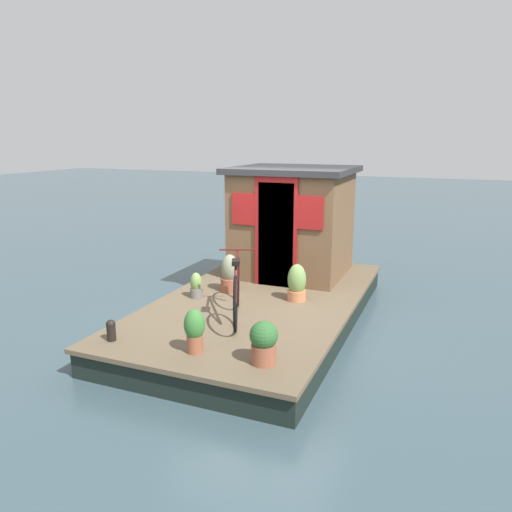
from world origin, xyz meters
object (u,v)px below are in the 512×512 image
potted_plant_geranium (264,342)px  potted_plant_lavender (195,330)px  potted_plant_basil (196,286)px  potted_plant_rosemary (297,284)px  mooring_bollard (111,329)px  houseboat_cabin (293,221)px  potted_plant_mint (230,274)px  bicycle (237,289)px

potted_plant_geranium → potted_plant_lavender: potted_plant_lavender is taller
potted_plant_basil → potted_plant_rosemary: (0.45, -1.47, 0.08)m
mooring_bollard → potted_plant_lavender: bearing=-85.1°
potted_plant_basil → mooring_bollard: 1.84m
potted_plant_rosemary → mooring_bollard: potted_plant_rosemary is taller
potted_plant_rosemary → mooring_bollard: 2.80m
houseboat_cabin → potted_plant_geranium: bearing=-166.5°
potted_plant_mint → mooring_bollard: (-2.32, 0.49, -0.13)m
potted_plant_mint → mooring_bollard: potted_plant_mint is taller
potted_plant_mint → potted_plant_rosemary: potted_plant_mint is taller
houseboat_cabin → mooring_bollard: size_ratio=7.66×
potted_plant_basil → mooring_bollard: (-1.83, 0.14, -0.04)m
bicycle → potted_plant_lavender: bicycle is taller
potted_plant_rosemary → potted_plant_mint: bearing=88.2°
potted_plant_geranium → bicycle: bearing=36.3°
potted_plant_lavender → potted_plant_rosemary: (2.19, -0.51, -0.01)m
potted_plant_mint → potted_plant_basil: 0.60m
potted_plant_basil → potted_plant_rosemary: size_ratio=0.70×
houseboat_cabin → mooring_bollard: houseboat_cabin is taller
potted_plant_rosemary → potted_plant_basil: bearing=107.1°
potted_plant_lavender → potted_plant_mint: size_ratio=0.86×
houseboat_cabin → potted_plant_basil: (-1.88, 0.92, -0.78)m
houseboat_cabin → bicycle: houseboat_cabin is taller
potted_plant_geranium → potted_plant_lavender: bearing=92.6°
potted_plant_mint → potted_plant_rosemary: (-0.04, -1.12, -0.01)m
bicycle → potted_plant_basil: size_ratio=4.01×
houseboat_cabin → potted_plant_mint: size_ratio=3.40×
potted_plant_basil → potted_plant_mint: bearing=-35.4°
potted_plant_mint → mooring_bollard: 2.37m
potted_plant_lavender → potted_plant_basil: 1.99m
potted_plant_rosemary → mooring_bollard: (-2.28, 1.61, -0.12)m
houseboat_cabin → potted_plant_lavender: size_ratio=3.93×
potted_plant_geranium → potted_plant_basil: (1.70, 1.78, -0.07)m
bicycle → potted_plant_geranium: (-1.16, -0.85, -0.15)m
potted_plant_mint → potted_plant_lavender: bearing=-164.7°
potted_plant_mint → houseboat_cabin: bearing=-22.4°
houseboat_cabin → potted_plant_mint: bearing=157.6°
potted_plant_geranium → mooring_bollard: bearing=93.9°
houseboat_cabin → potted_plant_mint: (-1.39, 0.58, -0.68)m
potted_plant_basil → mooring_bollard: bearing=175.5°
potted_plant_lavender → mooring_bollard: potted_plant_lavender is taller
potted_plant_mint → potted_plant_basil: bearing=144.6°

